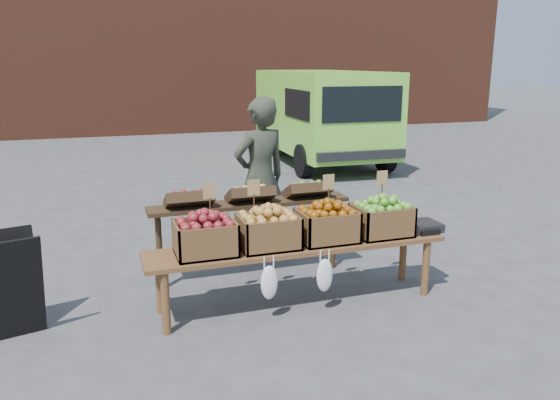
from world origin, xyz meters
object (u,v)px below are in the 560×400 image
object	(u,v)px
delivery_van	(321,118)
crate_green_apples	(382,220)
crate_russet_pears	(268,232)
crate_red_apples	(327,226)
vendor	(260,178)
chalkboard_sign	(2,287)
display_bench	(298,274)
back_table	(251,229)
weighing_scale	(421,226)
crate_golden_apples	(205,238)

from	to	relation	value
delivery_van	crate_green_apples	bearing A→B (deg)	-106.17
crate_russet_pears	crate_green_apples	xyz separation A→B (m)	(1.10, 0.00, 0.00)
crate_red_apples	crate_green_apples	distance (m)	0.55
crate_russet_pears	vendor	bearing A→B (deg)	76.11
vendor	crate_russet_pears	bearing A→B (deg)	60.24
vendor	crate_red_apples	world-z (taller)	vendor
chalkboard_sign	crate_red_apples	xyz separation A→B (m)	(2.68, -0.14, 0.28)
vendor	display_bench	world-z (taller)	vendor
back_table	weighing_scale	distance (m)	1.65
crate_russet_pears	delivery_van	bearing A→B (deg)	63.62
back_table	crate_red_apples	xyz separation A→B (m)	(0.51, -0.72, 0.19)
crate_green_apples	chalkboard_sign	bearing A→B (deg)	177.57
delivery_van	weighing_scale	world-z (taller)	delivery_van
crate_golden_apples	crate_green_apples	distance (m)	1.65
display_bench	weighing_scale	xyz separation A→B (m)	(1.25, 0.00, 0.33)
back_table	crate_green_apples	bearing A→B (deg)	-34.18
display_bench	weighing_scale	size ratio (longest dim) A/B	7.94
chalkboard_sign	weighing_scale	world-z (taller)	chalkboard_sign
display_bench	chalkboard_sign	bearing A→B (deg)	176.73
back_table	display_bench	distance (m)	0.79
crate_golden_apples	crate_russet_pears	size ratio (longest dim) A/B	1.00
weighing_scale	back_table	bearing A→B (deg)	154.14
vendor	weighing_scale	world-z (taller)	vendor
delivery_van	vendor	world-z (taller)	delivery_van
crate_green_apples	weighing_scale	world-z (taller)	crate_green_apples
chalkboard_sign	crate_russet_pears	distance (m)	2.15
delivery_van	crate_red_apples	xyz separation A→B (m)	(-2.70, -6.56, -0.27)
chalkboard_sign	display_bench	distance (m)	2.41
crate_golden_apples	weighing_scale	distance (m)	2.08
crate_red_apples	crate_green_apples	world-z (taller)	same
vendor	weighing_scale	xyz separation A→B (m)	(1.18, -1.38, -0.28)
vendor	back_table	world-z (taller)	vendor
chalkboard_sign	back_table	world-z (taller)	back_table
vendor	crate_russet_pears	size ratio (longest dim) A/B	3.55
crate_red_apples	crate_golden_apples	bearing A→B (deg)	180.00
back_table	delivery_van	bearing A→B (deg)	61.18
back_table	chalkboard_sign	bearing A→B (deg)	-164.97
crate_golden_apples	crate_russet_pears	distance (m)	0.55
crate_golden_apples	crate_green_apples	world-z (taller)	same
crate_russet_pears	crate_golden_apples	bearing A→B (deg)	180.00
crate_golden_apples	back_table	bearing A→B (deg)	50.69
delivery_van	crate_golden_apples	world-z (taller)	delivery_van
chalkboard_sign	crate_russet_pears	world-z (taller)	chalkboard_sign
back_table	crate_russet_pears	distance (m)	0.75
delivery_van	crate_red_apples	distance (m)	7.10
crate_golden_apples	weighing_scale	size ratio (longest dim) A/B	1.47
delivery_van	chalkboard_sign	xyz separation A→B (m)	(-5.38, -6.42, -0.54)
delivery_van	weighing_scale	xyz separation A→B (m)	(-1.73, -6.56, -0.37)
chalkboard_sign	display_bench	size ratio (longest dim) A/B	0.32
display_bench	vendor	bearing A→B (deg)	87.28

